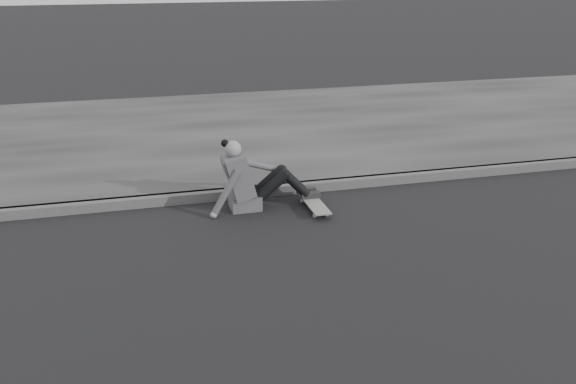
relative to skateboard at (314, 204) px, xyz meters
name	(u,v)px	position (x,y,z in m)	size (l,w,h in m)	color
ground	(244,300)	(-1.25, -1.94, -0.07)	(80.00, 80.00, 0.00)	black
curb	(204,196)	(-1.25, 0.64, -0.01)	(24.00, 0.16, 0.12)	#4D4D4D
sidewalk	(179,135)	(-1.25, 3.66, -0.01)	(24.00, 6.00, 0.12)	#343434
skateboard	(314,204)	(0.00, 0.00, 0.00)	(0.20, 0.78, 0.09)	#AAAAA5
seated_woman	(250,180)	(-0.73, 0.25, 0.29)	(1.38, 0.46, 0.88)	#4D4D50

